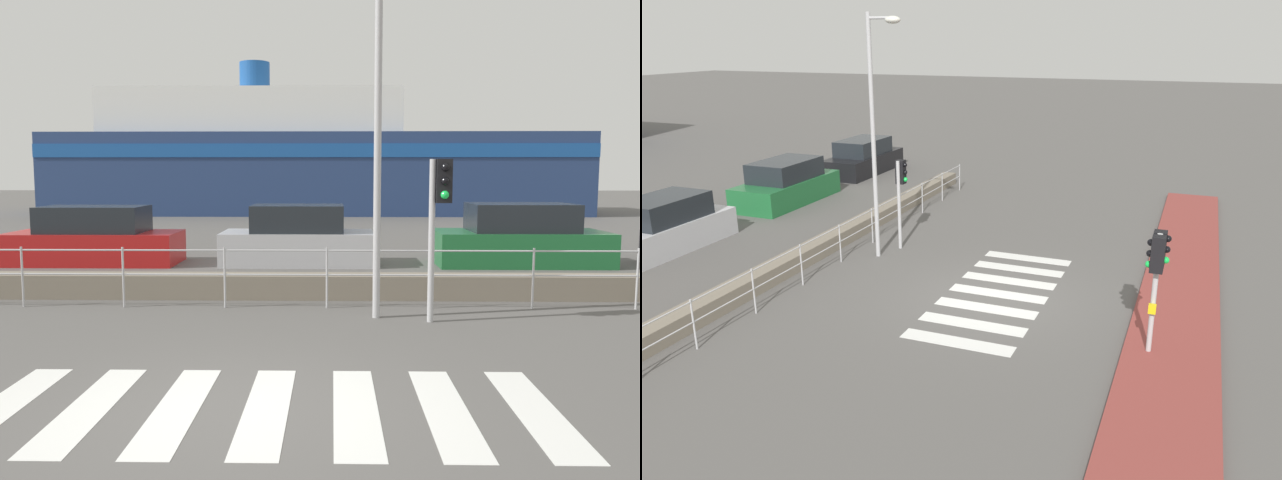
# 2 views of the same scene
# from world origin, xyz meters

# --- Properties ---
(ground_plane) EXTENTS (160.00, 160.00, 0.00)m
(ground_plane) POSITION_xyz_m (0.00, 0.00, 0.00)
(ground_plane) COLOR #565451
(sidewalk_brick) EXTENTS (24.00, 1.80, 0.12)m
(sidewalk_brick) POSITION_xyz_m (0.00, -4.10, 0.06)
(sidewalk_brick) COLOR brown
(sidewalk_brick) RESTS_ON ground_plane
(crosswalk) EXTENTS (5.85, 2.40, 0.01)m
(crosswalk) POSITION_xyz_m (0.33, 0.00, 0.00)
(crosswalk) COLOR silver
(crosswalk) RESTS_ON ground_plane
(seawall) EXTENTS (22.00, 0.55, 0.46)m
(seawall) POSITION_xyz_m (0.00, 5.61, 0.23)
(seawall) COLOR slate
(seawall) RESTS_ON ground_plane
(harbor_fence) EXTENTS (19.84, 0.04, 1.07)m
(harbor_fence) POSITION_xyz_m (-0.00, 4.73, 0.71)
(harbor_fence) COLOR #B2B2B5
(harbor_fence) RESTS_ON ground_plane
(traffic_light_near) EXTENTS (0.58, 0.41, 2.50)m
(traffic_light_near) POSITION_xyz_m (-1.56, -3.68, 1.95)
(traffic_light_near) COLOR #B2B2B5
(traffic_light_near) RESTS_ON ground_plane
(traffic_light_far) EXTENTS (0.34, 0.32, 2.58)m
(traffic_light_far) POSITION_xyz_m (2.67, 3.72, 1.90)
(traffic_light_far) COLOR #B2B2B5
(traffic_light_far) RESTS_ON ground_plane
(streetlamp) EXTENTS (0.32, 0.97, 6.52)m
(streetlamp) POSITION_xyz_m (1.72, 3.86, 3.99)
(streetlamp) COLOR #B2B2B5
(streetlamp) RESTS_ON ground_plane
(parked_car_silver) EXTENTS (3.93, 1.75, 1.55)m
(parked_car_silver) POSITION_xyz_m (0.10, 10.08, 0.66)
(parked_car_silver) COLOR #BCBCC1
(parked_car_silver) RESTS_ON ground_plane
(parked_car_green) EXTENTS (4.35, 1.88, 1.59)m
(parked_car_green) POSITION_xyz_m (5.86, 10.08, 0.68)
(parked_car_green) COLOR #1E6633
(parked_car_green) RESTS_ON ground_plane
(parked_car_black) EXTENTS (4.47, 1.78, 1.53)m
(parked_car_black) POSITION_xyz_m (11.60, 10.08, 0.65)
(parked_car_black) COLOR black
(parked_car_black) RESTS_ON ground_plane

